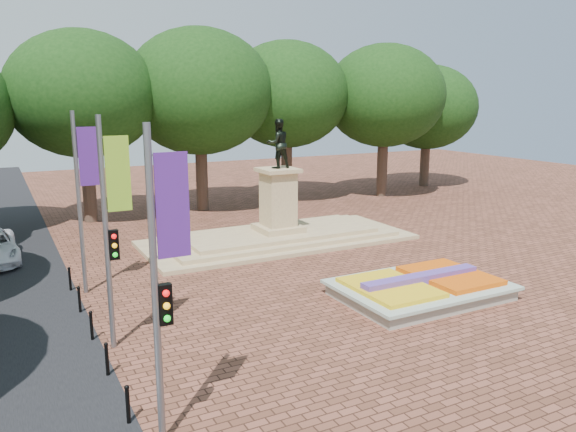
% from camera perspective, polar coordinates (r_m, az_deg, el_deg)
% --- Properties ---
extents(ground, '(90.00, 90.00, 0.00)m').
position_cam_1_polar(ground, '(23.08, 8.08, -7.04)').
color(ground, brown).
rests_on(ground, ground).
extents(flower_bed, '(6.30, 4.30, 0.91)m').
position_cam_1_polar(flower_bed, '(22.10, 13.35, -7.09)').
color(flower_bed, gray).
rests_on(flower_bed, ground).
extents(monument, '(14.00, 6.00, 6.40)m').
position_cam_1_polar(monument, '(29.42, -0.99, -0.96)').
color(monument, tan).
rests_on(monument, ground).
extents(tree_row_back, '(44.80, 8.80, 10.43)m').
position_cam_1_polar(tree_row_back, '(38.74, -4.69, 10.76)').
color(tree_row_back, '#3B2920').
rests_on(tree_row_back, ground).
extents(banner_poles, '(0.88, 11.17, 7.00)m').
position_cam_1_polar(banner_poles, '(16.93, -17.47, -0.87)').
color(banner_poles, slate).
rests_on(banner_poles, ground).
extents(bollard_row, '(0.12, 13.12, 0.98)m').
position_cam_1_polar(bollard_row, '(17.68, -18.69, -11.85)').
color(bollard_row, black).
rests_on(bollard_row, ground).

